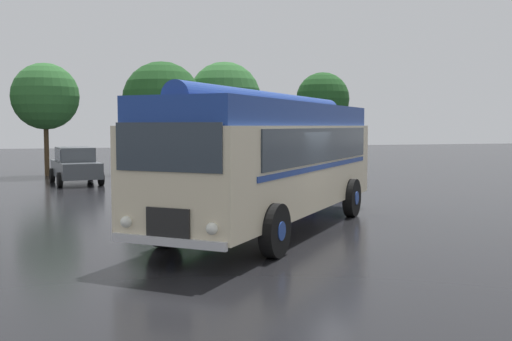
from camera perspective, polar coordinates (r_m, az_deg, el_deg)
name	(u,v)px	position (r m, az deg, el deg)	size (l,w,h in m)	color
ground_plane	(290,232)	(15.02, 3.28, -5.88)	(120.00, 120.00, 0.00)	black
vintage_bus	(273,155)	(15.25, 1.65, 1.45)	(8.47, 9.21, 3.49)	beige
car_near_left	(76,165)	(28.62, -16.81, 0.50)	(2.41, 4.40, 1.66)	#4C5156
car_mid_left	(141,164)	(28.33, -10.89, 0.57)	(2.25, 4.34, 1.66)	#B7BABF
car_mid_right	(199,163)	(28.92, -5.48, 0.70)	(2.26, 4.34, 1.66)	navy
car_far_right	(254,162)	(29.58, -0.21, 0.80)	(1.99, 4.22, 1.66)	#4C5156
box_van	(305,150)	(31.22, 4.69, 1.92)	(2.59, 5.87, 2.50)	navy
tree_left_of_centre	(44,97)	(33.52, -19.53, 6.65)	(3.48, 3.48, 5.93)	#4C3823
tree_centre	(163,101)	(34.01, -8.89, 6.59)	(4.41, 4.41, 6.21)	#4C3823
tree_right_of_centre	(223,99)	(35.57, -3.15, 6.80)	(4.29, 4.29, 6.41)	#4C3823
tree_far_right	(322,99)	(37.84, 6.26, 6.76)	(3.32, 3.32, 5.97)	#4C3823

